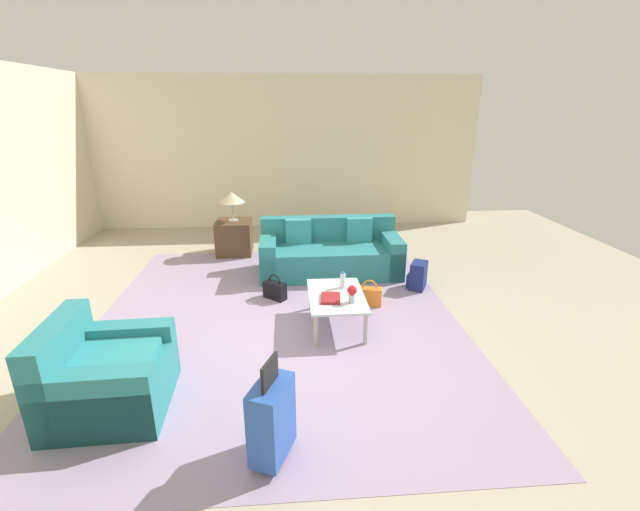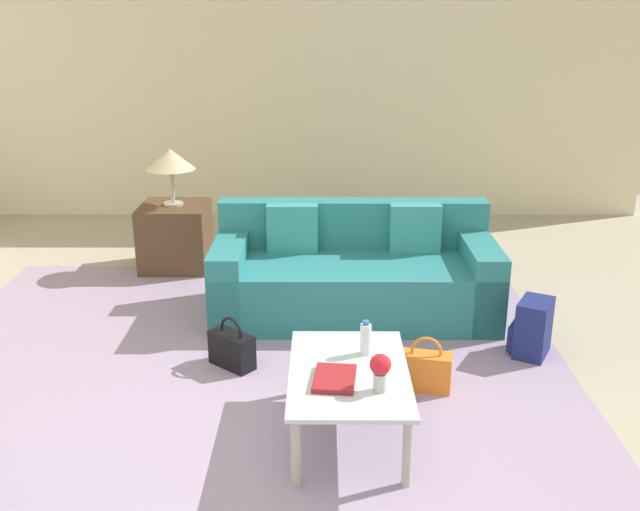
# 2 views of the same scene
# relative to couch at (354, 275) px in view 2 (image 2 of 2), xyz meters

# --- Properties ---
(ground_plane) EXTENTS (12.00, 12.00, 0.00)m
(ground_plane) POSITION_rel_couch_xyz_m (-2.19, 0.60, -0.29)
(ground_plane) COLOR #A89E89
(wall_right) EXTENTS (0.12, 8.00, 3.10)m
(wall_right) POSITION_rel_couch_xyz_m (2.87, 0.60, 1.26)
(wall_right) COLOR beige
(wall_right) RESTS_ON ground
(area_rug) EXTENTS (5.20, 4.40, 0.01)m
(area_rug) POSITION_rel_couch_xyz_m (-1.59, 0.80, -0.29)
(area_rug) COLOR #9984A3
(area_rug) RESTS_ON ground
(couch) EXTENTS (0.96, 2.15, 0.83)m
(couch) POSITION_rel_couch_xyz_m (0.00, 0.00, 0.00)
(couch) COLOR teal
(couch) RESTS_ON ground
(coffee_table) EXTENTS (1.00, 0.65, 0.40)m
(coffee_table) POSITION_rel_couch_xyz_m (-1.79, 0.10, 0.06)
(coffee_table) COLOR silver
(coffee_table) RESTS_ON ground
(water_bottle) EXTENTS (0.06, 0.06, 0.20)m
(water_bottle) POSITION_rel_couch_xyz_m (-1.59, -0.00, 0.21)
(water_bottle) COLOR silver
(water_bottle) RESTS_ON coffee_table
(coffee_table_book) EXTENTS (0.31, 0.25, 0.03)m
(coffee_table_book) POSITION_rel_couch_xyz_m (-1.91, 0.18, 0.13)
(coffee_table_book) COLOR maroon
(coffee_table_book) RESTS_ON coffee_table
(flower_vase) EXTENTS (0.11, 0.11, 0.21)m
(flower_vase) POSITION_rel_couch_xyz_m (-2.01, -0.05, 0.23)
(flower_vase) COLOR #B2B7BC
(flower_vase) RESTS_ON coffee_table
(side_table) EXTENTS (0.60, 0.60, 0.59)m
(side_table) POSITION_rel_couch_xyz_m (1.01, 1.60, 0.00)
(side_table) COLOR #513823
(side_table) RESTS_ON ground
(table_lamp) EXTENTS (0.44, 0.44, 0.51)m
(table_lamp) POSITION_rel_couch_xyz_m (1.01, 1.60, 0.71)
(table_lamp) COLOR #ADA899
(table_lamp) RESTS_ON side_table
(handbag_black) EXTENTS (0.31, 0.34, 0.36)m
(handbag_black) POSITION_rel_couch_xyz_m (-0.98, 0.85, -0.16)
(handbag_black) COLOR black
(handbag_black) RESTS_ON ground
(handbag_orange) EXTENTS (0.20, 0.34, 0.36)m
(handbag_orange) POSITION_rel_couch_xyz_m (-1.27, -0.40, -0.16)
(handbag_orange) COLOR orange
(handbag_orange) RESTS_ON ground
(backpack_navy) EXTENTS (0.36, 0.34, 0.40)m
(backpack_navy) POSITION_rel_couch_xyz_m (-0.79, -1.19, -0.10)
(backpack_navy) COLOR navy
(backpack_navy) RESTS_ON ground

